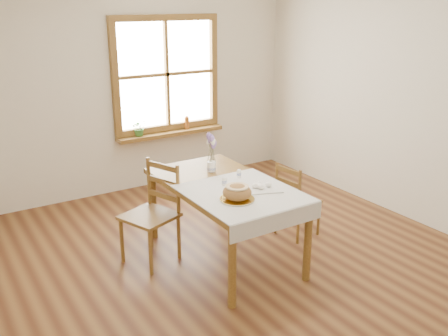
# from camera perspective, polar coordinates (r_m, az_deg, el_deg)

# --- Properties ---
(ground) EXTENTS (5.00, 5.00, 0.00)m
(ground) POSITION_cam_1_polar(r_m,az_deg,el_deg) (4.68, 2.00, -11.52)
(ground) COLOR brown
(ground) RESTS_ON ground
(room_walls) EXTENTS (4.60, 5.10, 2.65)m
(room_walls) POSITION_cam_1_polar(r_m,az_deg,el_deg) (4.09, 2.27, 9.60)
(room_walls) COLOR silver
(room_walls) RESTS_ON ground
(window) EXTENTS (1.46, 0.08, 1.46)m
(window) POSITION_cam_1_polar(r_m,az_deg,el_deg) (6.50, -6.59, 10.61)
(window) COLOR olive
(window) RESTS_ON ground
(window_sill) EXTENTS (1.46, 0.20, 0.05)m
(window_sill) POSITION_cam_1_polar(r_m,az_deg,el_deg) (6.59, -6.09, 3.99)
(window_sill) COLOR olive
(window_sill) RESTS_ON ground
(dining_table) EXTENTS (0.90, 1.60, 0.75)m
(dining_table) POSITION_cam_1_polar(r_m,az_deg,el_deg) (4.61, 0.00, -2.77)
(dining_table) COLOR olive
(dining_table) RESTS_ON ground
(table_linen) EXTENTS (0.91, 0.99, 0.01)m
(table_linen) POSITION_cam_1_polar(r_m,az_deg,el_deg) (4.34, 2.14, -2.90)
(table_linen) COLOR silver
(table_linen) RESTS_ON dining_table
(chair_left) EXTENTS (0.58, 0.57, 0.94)m
(chair_left) POSITION_cam_1_polar(r_m,az_deg,el_deg) (4.67, -8.53, -5.30)
(chair_left) COLOR olive
(chair_left) RESTS_ON ground
(chair_right) EXTENTS (0.43, 0.41, 0.79)m
(chair_right) POSITION_cam_1_polar(r_m,az_deg,el_deg) (5.22, 8.45, -3.54)
(chair_right) COLOR olive
(chair_right) RESTS_ON ground
(bread_plate) EXTENTS (0.30, 0.30, 0.02)m
(bread_plate) POSITION_cam_1_polar(r_m,az_deg,el_deg) (4.18, 1.50, -3.60)
(bread_plate) COLOR white
(bread_plate) RESTS_ON table_linen
(bread_loaf) EXTENTS (0.24, 0.24, 0.13)m
(bread_loaf) POSITION_cam_1_polar(r_m,az_deg,el_deg) (4.15, 1.51, -2.64)
(bread_loaf) COLOR #9F7038
(bread_loaf) RESTS_ON bread_plate
(egg_napkin) EXTENTS (0.36, 0.33, 0.01)m
(egg_napkin) POSITION_cam_1_polar(r_m,az_deg,el_deg) (4.43, 4.62, -2.36)
(egg_napkin) COLOR silver
(egg_napkin) RESTS_ON table_linen
(eggs) EXTENTS (0.28, 0.27, 0.05)m
(eggs) POSITION_cam_1_polar(r_m,az_deg,el_deg) (4.41, 4.63, -1.99)
(eggs) COLOR white
(eggs) RESTS_ON egg_napkin
(salt_shaker) EXTENTS (0.05, 0.05, 0.08)m
(salt_shaker) POSITION_cam_1_polar(r_m,az_deg,el_deg) (4.49, 0.04, -1.48)
(salt_shaker) COLOR white
(salt_shaker) RESTS_ON table_linen
(pepper_shaker) EXTENTS (0.06, 0.06, 0.08)m
(pepper_shaker) POSITION_cam_1_polar(r_m,az_deg,el_deg) (4.70, 1.72, -0.59)
(pepper_shaker) COLOR white
(pepper_shaker) RESTS_ON table_linen
(flower_vase) EXTENTS (0.10, 0.10, 0.10)m
(flower_vase) POSITION_cam_1_polar(r_m,az_deg,el_deg) (4.87, -1.44, 0.09)
(flower_vase) COLOR white
(flower_vase) RESTS_ON dining_table
(lavender_bouquet) EXTENTS (0.16, 0.16, 0.29)m
(lavender_bouquet) POSITION_cam_1_polar(r_m,az_deg,el_deg) (4.81, -1.46, 2.27)
(lavender_bouquet) COLOR #785A9F
(lavender_bouquet) RESTS_ON flower_vase
(potted_plant) EXTENTS (0.22, 0.24, 0.16)m
(potted_plant) POSITION_cam_1_polar(r_m,az_deg,el_deg) (6.39, -9.64, 4.35)
(potted_plant) COLOR #366D2B
(potted_plant) RESTS_ON window_sill
(amber_bottle) EXTENTS (0.08, 0.08, 0.18)m
(amber_bottle) POSITION_cam_1_polar(r_m,az_deg,el_deg) (6.66, -4.27, 5.23)
(amber_bottle) COLOR #AC5C1F
(amber_bottle) RESTS_ON window_sill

